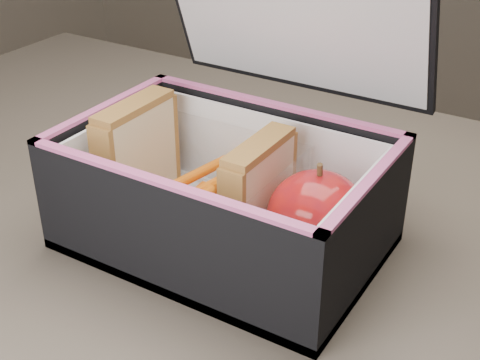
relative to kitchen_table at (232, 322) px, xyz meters
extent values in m
cube|color=brown|center=(0.00, 0.00, 0.08)|extent=(1.20, 0.80, 0.03)
cube|color=#382D26|center=(-0.55, 0.35, -0.30)|extent=(0.05, 0.05, 0.72)
cube|color=black|center=(-0.01, 0.12, 0.28)|extent=(0.27, 0.07, 0.17)
cube|color=#D4BC89|center=(-0.12, 0.01, 0.15)|extent=(0.01, 0.09, 0.09)
cube|color=#D06476|center=(-0.11, 0.01, 0.15)|extent=(0.01, 0.09, 0.09)
cube|color=#D4BC89|center=(-0.10, 0.01, 0.15)|extent=(0.01, 0.09, 0.09)
cube|color=brown|center=(-0.11, 0.01, 0.20)|extent=(0.03, 0.09, 0.01)
cube|color=#D4BC89|center=(0.02, 0.01, 0.15)|extent=(0.01, 0.08, 0.09)
cube|color=#D06476|center=(0.02, 0.01, 0.15)|extent=(0.01, 0.08, 0.08)
cube|color=#D4BC89|center=(0.03, 0.01, 0.15)|extent=(0.01, 0.08, 0.09)
cube|color=brown|center=(0.02, 0.01, 0.20)|extent=(0.02, 0.09, 0.01)
cylinder|color=#DD5100|center=(-0.05, -0.01, 0.11)|extent=(0.01, 0.08, 0.01)
cylinder|color=#DD5100|center=(-0.05, -0.01, 0.12)|extent=(0.01, 0.08, 0.01)
cylinder|color=#DD5100|center=(-0.06, 0.03, 0.13)|extent=(0.03, 0.08, 0.01)
cylinder|color=#DD5100|center=(-0.05, 0.03, 0.11)|extent=(0.01, 0.08, 0.01)
cylinder|color=#DD5100|center=(-0.04, 0.02, 0.12)|extent=(0.01, 0.08, 0.01)
cylinder|color=#DD5100|center=(-0.03, -0.03, 0.13)|extent=(0.02, 0.08, 0.01)
cylinder|color=#DD5100|center=(-0.06, -0.01, 0.11)|extent=(0.02, 0.08, 0.01)
cylinder|color=#DD5100|center=(-0.02, 0.01, 0.12)|extent=(0.02, 0.08, 0.01)
cylinder|color=#DD5100|center=(-0.03, 0.03, 0.13)|extent=(0.03, 0.08, 0.01)
cylinder|color=#DD5100|center=(-0.04, 0.00, 0.11)|extent=(0.01, 0.08, 0.01)
cube|color=white|center=(0.08, 0.00, 0.11)|extent=(0.08, 0.08, 0.01)
ellipsoid|color=maroon|center=(0.08, 0.00, 0.15)|extent=(0.10, 0.10, 0.08)
cylinder|color=#4A341A|center=(0.08, 0.00, 0.19)|extent=(0.01, 0.01, 0.01)
camera|label=1|loc=(0.27, -0.42, 0.44)|focal=50.00mm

